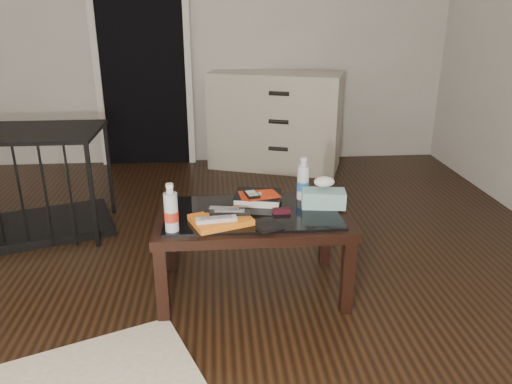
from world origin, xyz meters
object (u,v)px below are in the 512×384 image
textbook (258,198)px  tissue_box (323,199)px  coffee_table (252,223)px  dresser (275,121)px  water_bottle_right (303,178)px  pet_crate (39,199)px  water_bottle_left (171,207)px

textbook → tissue_box: bearing=-4.8°
textbook → coffee_table: bearing=-95.8°
dresser → water_bottle_right: dresser is taller
pet_crate → water_bottle_right: bearing=-41.8°
coffee_table → textbook: textbook is taller
coffee_table → pet_crate: pet_crate is taller
pet_crate → tissue_box: pet_crate is taller
coffee_table → water_bottle_left: bearing=-153.7°
dresser → tissue_box: size_ratio=5.64×
dresser → coffee_table: bearing=-80.5°
water_bottle_left → pet_crate: bearing=132.7°
textbook → dresser: bearing=91.9°
pet_crate → textbook: pet_crate is taller
coffee_table → water_bottle_left: 0.48m
tissue_box → coffee_table: bearing=-165.8°
dresser → water_bottle_left: dresser is taller
textbook → water_bottle_right: size_ratio=1.05×
pet_crate → water_bottle_left: bearing=-66.2°
pet_crate → coffee_table: bearing=-51.2°
textbook → tissue_box: (0.34, -0.10, 0.02)m
pet_crate → water_bottle_left: size_ratio=4.40×
tissue_box → dresser: bearing=98.1°
water_bottle_left → coffee_table: bearing=26.3°
pet_crate → textbook: (1.44, -0.74, 0.25)m
coffee_table → pet_crate: bearing=147.8°
coffee_table → water_bottle_left: size_ratio=4.20×
water_bottle_right → tissue_box: size_ratio=1.03×
dresser → water_bottle_right: (-0.09, -2.03, 0.13)m
coffee_table → water_bottle_right: 0.39m
dresser → water_bottle_left: size_ratio=5.45×
water_bottle_left → water_bottle_right: bearing=27.6°
water_bottle_left → tissue_box: (0.79, 0.24, -0.07)m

